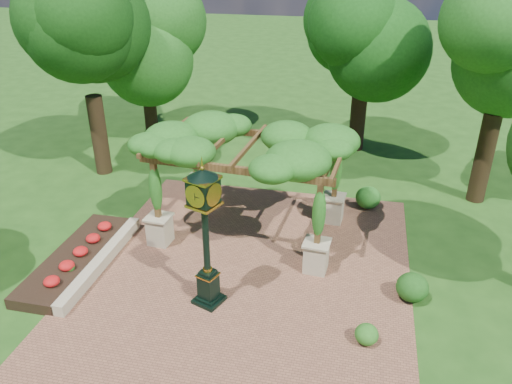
# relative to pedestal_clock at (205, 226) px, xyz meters

# --- Properties ---
(ground) EXTENTS (120.00, 120.00, 0.00)m
(ground) POSITION_rel_pedestal_clock_xyz_m (0.73, 0.45, -2.56)
(ground) COLOR #1E4714
(ground) RESTS_ON ground
(brick_plaza) EXTENTS (10.00, 12.00, 0.04)m
(brick_plaza) POSITION_rel_pedestal_clock_xyz_m (0.73, 1.45, -2.54)
(brick_plaza) COLOR brown
(brick_plaza) RESTS_ON ground
(border_wall) EXTENTS (0.35, 5.00, 0.40)m
(border_wall) POSITION_rel_pedestal_clock_xyz_m (-3.87, 0.95, -2.36)
(border_wall) COLOR #C6B793
(border_wall) RESTS_ON ground
(flower_bed) EXTENTS (1.50, 5.00, 0.36)m
(flower_bed) POSITION_rel_pedestal_clock_xyz_m (-4.77, 0.95, -2.38)
(flower_bed) COLOR red
(flower_bed) RESTS_ON ground
(pedestal_clock) EXTENTS (1.08, 1.08, 4.27)m
(pedestal_clock) POSITION_rel_pedestal_clock_xyz_m (0.00, 0.00, 0.00)
(pedestal_clock) COLOR black
(pedestal_clock) RESTS_ON brick_plaza
(pergola) EXTENTS (6.56, 4.42, 3.94)m
(pergola) POSITION_rel_pedestal_clock_xyz_m (0.26, 4.05, 0.68)
(pergola) COLOR #BBAE8B
(pergola) RESTS_ON brick_plaza
(sundial) EXTENTS (0.69, 0.69, 1.00)m
(sundial) POSITION_rel_pedestal_clock_xyz_m (1.80, 9.98, -2.12)
(sundial) COLOR gray
(sundial) RESTS_ON ground
(shrub_front) EXTENTS (0.68, 0.68, 0.55)m
(shrub_front) POSITION_rel_pedestal_clock_xyz_m (4.45, -0.70, -2.24)
(shrub_front) COLOR #27621C
(shrub_front) RESTS_ON brick_plaza
(shrub_mid) EXTENTS (1.09, 1.09, 0.83)m
(shrub_mid) POSITION_rel_pedestal_clock_xyz_m (5.68, 1.38, -2.10)
(shrub_mid) COLOR #1B4A15
(shrub_mid) RESTS_ON brick_plaza
(shrub_back) EXTENTS (1.18, 1.18, 0.86)m
(shrub_back) POSITION_rel_pedestal_clock_xyz_m (4.32, 6.76, -2.08)
(shrub_back) COLOR #215E1B
(shrub_back) RESTS_ON brick_plaza
(tree_west_near) EXTENTS (4.49, 4.49, 9.07)m
(tree_west_near) POSITION_rel_pedestal_clock_xyz_m (-7.32, 7.67, 3.67)
(tree_west_near) COLOR #372616
(tree_west_near) RESTS_ON ground
(tree_west_far) EXTENTS (4.13, 4.13, 7.42)m
(tree_west_far) POSITION_rel_pedestal_clock_xyz_m (-7.35, 13.14, 2.53)
(tree_west_far) COLOR #321F13
(tree_west_far) RESTS_ON ground
(tree_north) EXTENTS (4.30, 4.30, 8.09)m
(tree_north) POSITION_rel_pedestal_clock_xyz_m (3.59, 12.99, 2.98)
(tree_north) COLOR black
(tree_north) RESTS_ON ground
(tree_east_far) EXTENTS (3.78, 3.78, 9.31)m
(tree_east_far) POSITION_rel_pedestal_clock_xyz_m (8.55, 8.45, 3.81)
(tree_east_far) COLOR #322313
(tree_east_far) RESTS_ON ground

